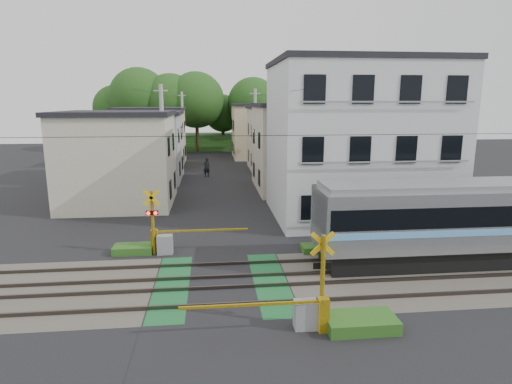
{
  "coord_description": "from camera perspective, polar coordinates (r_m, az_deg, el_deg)",
  "views": [
    {
      "loc": [
        -0.3,
        -15.51,
        6.9
      ],
      "look_at": [
        1.87,
        5.0,
        2.54
      ],
      "focal_mm": 30.0,
      "sensor_mm": 36.0,
      "label": 1
    }
  ],
  "objects": [
    {
      "name": "track_bed",
      "position": [
        16.96,
        -4.61,
        -11.96
      ],
      "size": [
        120.0,
        120.0,
        0.14
      ],
      "color": "#47423A",
      "rests_on": "ground"
    },
    {
      "name": "pedestrian",
      "position": [
        40.23,
        -6.62,
        3.32
      ],
      "size": [
        0.79,
        0.66,
        1.84
      ],
      "primitive_type": "imported",
      "rotation": [
        0.0,
        0.0,
        3.53
      ],
      "color": "black",
      "rests_on": "ground"
    },
    {
      "name": "houses_row",
      "position": [
        41.59,
        -5.3,
        6.86
      ],
      "size": [
        22.07,
        31.35,
        6.8
      ],
      "color": "beige",
      "rests_on": "ground"
    },
    {
      "name": "ground",
      "position": [
        16.98,
        -4.61,
        -12.07
      ],
      "size": [
        120.0,
        120.0,
        0.0
      ],
      "primitive_type": "plane",
      "color": "black"
    },
    {
      "name": "catenary",
      "position": [
        17.08,
        15.73,
        0.68
      ],
      "size": [
        60.0,
        5.04,
        7.0
      ],
      "color": "#2D2D33",
      "rests_on": "ground"
    },
    {
      "name": "crossing_signal_far",
      "position": [
        20.27,
        -12.29,
        -6.12
      ],
      "size": [
        4.74,
        0.65,
        3.09
      ],
      "color": "yellow",
      "rests_on": "ground"
    },
    {
      "name": "utility_poles",
      "position": [
        38.63,
        -7.21,
        7.67
      ],
      "size": [
        7.9,
        42.0,
        8.0
      ],
      "color": "#A5A5A0",
      "rests_on": "ground"
    },
    {
      "name": "weed_patches",
      "position": [
        16.94,
        1.46,
        -11.41
      ],
      "size": [
        10.25,
        8.8,
        0.4
      ],
      "color": "#2D5E1E",
      "rests_on": "ground"
    },
    {
      "name": "crossing_signal_near",
      "position": [
        13.68,
        7.06,
        -15.04
      ],
      "size": [
        4.74,
        0.65,
        3.09
      ],
      "color": "yellow",
      "rests_on": "ground"
    },
    {
      "name": "apartment_block",
      "position": [
        26.6,
        13.39,
        6.79
      ],
      "size": [
        10.2,
        8.36,
        9.3
      ],
      "color": "silver",
      "rests_on": "ground"
    },
    {
      "name": "tree_hill",
      "position": [
        63.24,
        -5.93,
        10.72
      ],
      "size": [
        40.0,
        13.72,
        11.55
      ],
      "color": "#244C19",
      "rests_on": "ground"
    }
  ]
}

